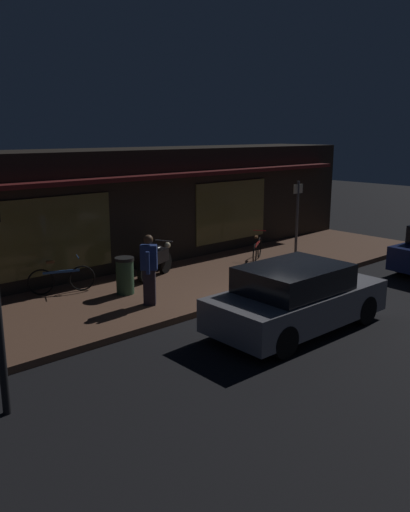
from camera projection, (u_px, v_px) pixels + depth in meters
name	position (u px, v px, depth m)	size (l,w,h in m)	color
ground_plane	(284.00, 310.00, 12.33)	(60.00, 60.00, 0.00)	black
sidewalk_slab	(200.00, 281.00, 14.47)	(18.00, 4.00, 0.15)	brown
storefront_building	(129.00, 207.00, 16.52)	(18.00, 3.30, 3.60)	black
motorcycle	(156.00, 260.00, 14.46)	(1.61, 0.85, 0.97)	black
bicycle_parked	(62.00, 279.00, 13.09)	(1.56, 0.67, 0.91)	black
bicycle_extra	(257.00, 250.00, 16.33)	(1.40, 0.96, 0.91)	black
person_photographer	(149.00, 268.00, 12.08)	(0.47, 0.51, 1.67)	#28232D
sign_post	(297.00, 213.00, 17.19)	(0.44, 0.09, 2.40)	#47474C
trash_bin	(125.00, 275.00, 13.00)	(0.48, 0.48, 0.93)	#2D4C33
parked_car_near	(296.00, 298.00, 10.98)	(4.13, 1.83, 1.42)	black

